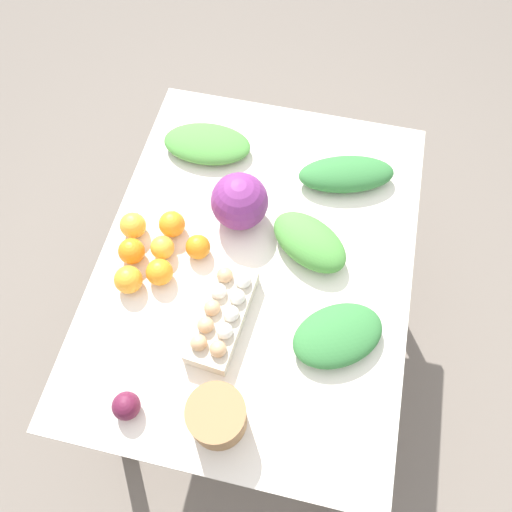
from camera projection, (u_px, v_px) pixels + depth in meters
name	position (u px, v px, depth m)	size (l,w,h in m)	color
ground_plane	(256.00, 339.00, 2.15)	(8.00, 8.00, 0.00)	#70665B
dining_table	(256.00, 275.00, 1.56)	(1.20, 0.91, 0.77)	silver
cabbage_purple	(240.00, 201.00, 1.46)	(0.17, 0.17, 0.17)	#7A2D75
egg_carton	(222.00, 315.00, 1.34)	(0.30, 0.14, 0.09)	beige
paper_bag	(217.00, 417.00, 1.20)	(0.14, 0.14, 0.13)	#997047
greens_bunch_beet_tops	(346.00, 174.00, 1.56)	(0.30, 0.13, 0.08)	#337538
greens_bunch_scallion	(207.00, 144.00, 1.62)	(0.28, 0.17, 0.06)	#4C933D
greens_bunch_chard	(338.00, 335.00, 1.32)	(0.25, 0.17, 0.07)	#337538
greens_bunch_kale	(309.00, 242.00, 1.44)	(0.25, 0.15, 0.09)	#4C933D
beet_root	(126.00, 406.00, 1.24)	(0.07, 0.07, 0.07)	#5B1933
orange_0	(162.00, 247.00, 1.44)	(0.07, 0.07, 0.07)	#F9A833
orange_1	(172.00, 224.00, 1.47)	(0.08, 0.08, 0.08)	orange
orange_2	(128.00, 280.00, 1.39)	(0.08, 0.08, 0.08)	orange
orange_3	(132.00, 251.00, 1.43)	(0.08, 0.08, 0.08)	orange
orange_4	(133.00, 225.00, 1.47)	(0.08, 0.08, 0.08)	#F9A833
orange_5	(160.00, 272.00, 1.40)	(0.08, 0.08, 0.08)	orange
orange_6	(198.00, 247.00, 1.44)	(0.07, 0.07, 0.07)	orange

